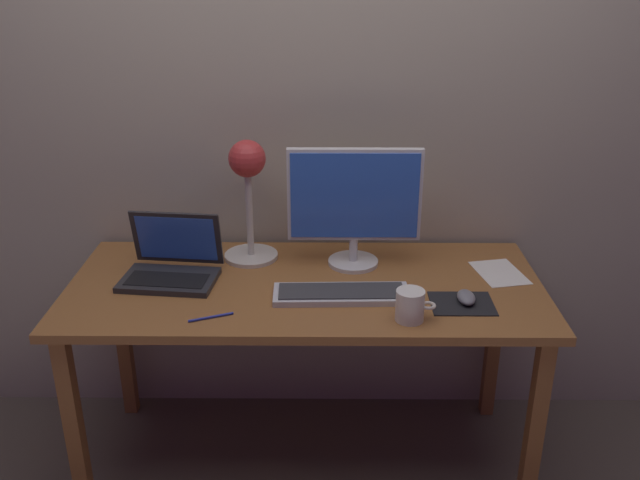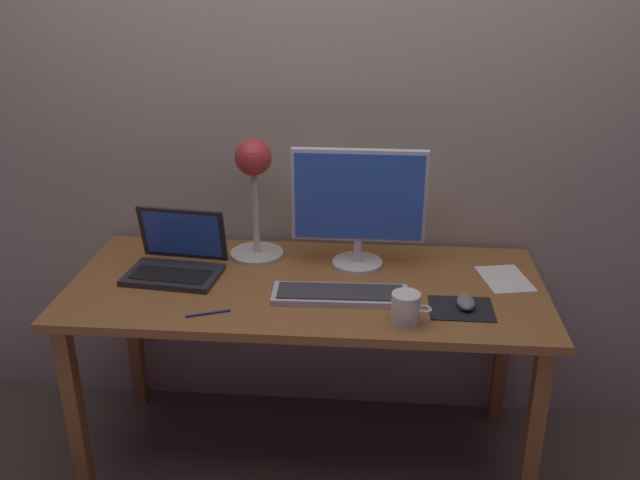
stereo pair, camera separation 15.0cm
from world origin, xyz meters
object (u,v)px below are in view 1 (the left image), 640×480
(keyboard_main, at_px, (341,294))
(mouse, at_px, (466,297))
(coffee_mug, at_px, (410,305))
(monitor, at_px, (354,202))
(pen, at_px, (211,317))
(desk_lamp, at_px, (248,181))
(laptop, at_px, (173,260))

(keyboard_main, relative_size, mouse, 4.62)
(mouse, height_order, coffee_mug, coffee_mug)
(monitor, height_order, pen, monitor)
(desk_lamp, bearing_deg, laptop, -148.15)
(coffee_mug, bearing_deg, pen, 179.67)
(laptop, relative_size, pen, 2.41)
(monitor, relative_size, laptop, 1.37)
(mouse, xyz_separation_m, coffee_mug, (-0.19, -0.11, 0.03))
(monitor, height_order, coffee_mug, monitor)
(pen, bearing_deg, coffee_mug, -0.33)
(keyboard_main, bearing_deg, coffee_mug, -35.56)
(keyboard_main, relative_size, laptop, 1.31)
(monitor, xyz_separation_m, pen, (-0.45, -0.40, -0.23))
(mouse, height_order, pen, mouse)
(monitor, height_order, desk_lamp, desk_lamp)
(keyboard_main, relative_size, coffee_mug, 3.62)
(monitor, height_order, laptop, monitor)
(keyboard_main, bearing_deg, laptop, 165.39)
(mouse, bearing_deg, coffee_mug, -150.11)
(keyboard_main, distance_m, desk_lamp, 0.53)
(coffee_mug, distance_m, pen, 0.61)
(laptop, distance_m, coffee_mug, 0.84)
(mouse, relative_size, pen, 0.69)
(laptop, relative_size, mouse, 3.52)
(keyboard_main, height_order, laptop, laptop)
(monitor, bearing_deg, mouse, -39.80)
(desk_lamp, bearing_deg, keyboard_main, -43.47)
(coffee_mug, bearing_deg, keyboard_main, 144.44)
(desk_lamp, bearing_deg, monitor, -8.01)
(keyboard_main, distance_m, pen, 0.43)
(laptop, distance_m, desk_lamp, 0.38)
(mouse, bearing_deg, monitor, 140.20)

